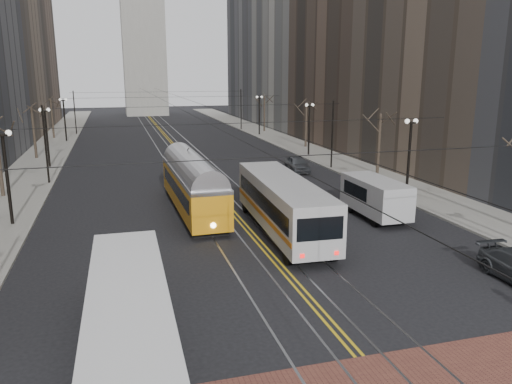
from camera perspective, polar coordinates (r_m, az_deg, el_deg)
ground at (r=18.43m, az=10.28°, el=-16.49°), size 260.00×260.00×0.00m
sidewalk_left at (r=60.42m, az=-23.01°, el=3.74°), size 5.00×140.00×0.15m
sidewalk_right at (r=63.95m, az=4.77°, el=5.24°), size 5.00×140.00×0.15m
streetcar_rails at (r=60.39m, az=-8.73°, el=4.58°), size 4.80×130.00×0.02m
centre_lines at (r=60.39m, az=-8.73°, el=4.58°), size 0.42×130.00×0.01m
building_right_mid at (r=69.05m, az=13.44°, el=19.62°), size 16.00×20.00×34.00m
building_right_far at (r=106.04m, az=2.40°, el=19.30°), size 16.00×20.00×40.00m
lamp_posts at (r=44.07m, az=-6.14°, el=5.09°), size 27.60×57.20×5.60m
street_trees at (r=50.43m, az=-7.42°, el=6.10°), size 31.68×53.28×5.60m
trolley_wires at (r=49.91m, az=-7.38°, el=7.16°), size 25.96×120.00×6.60m
transit_bus at (r=16.19m, az=-14.20°, el=-15.42°), size 2.53×11.43×2.85m
streetcar at (r=33.78m, az=-7.23°, el=0.29°), size 2.63×12.88×3.03m
rear_bus at (r=28.95m, az=3.09°, el=-1.68°), size 3.18×12.30×3.18m
cargo_van at (r=32.95m, az=13.46°, el=-0.76°), size 2.21×5.73×2.53m
sedan_grey at (r=47.58m, az=4.75°, el=3.23°), size 2.19×4.51×1.48m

